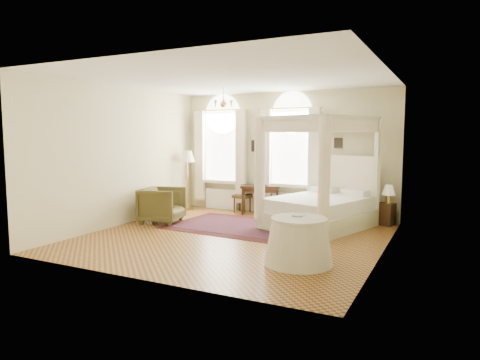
% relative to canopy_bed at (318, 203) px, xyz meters
% --- Properties ---
extents(ground, '(6.00, 6.00, 0.00)m').
position_rel_canopy_bed_xyz_m(ground, '(-1.31, -1.73, -0.58)').
color(ground, '#A3742F').
rests_on(ground, ground).
extents(room_walls, '(6.00, 6.00, 6.00)m').
position_rel_canopy_bed_xyz_m(room_walls, '(-1.31, -1.73, 1.40)').
color(room_walls, beige).
rests_on(room_walls, ground).
extents(window_left, '(1.62, 0.27, 3.29)m').
position_rel_canopy_bed_xyz_m(window_left, '(-3.21, 1.14, 0.90)').
color(window_left, white).
rests_on(window_left, room_walls).
extents(window_right, '(1.62, 0.27, 3.29)m').
position_rel_canopy_bed_xyz_m(window_right, '(-1.11, 1.14, 0.90)').
color(window_right, white).
rests_on(window_right, room_walls).
extents(chandelier, '(0.51, 0.45, 0.50)m').
position_rel_canopy_bed_xyz_m(chandelier, '(-2.21, -0.53, 2.32)').
color(chandelier, gold).
rests_on(chandelier, room_walls).
extents(wall_pictures, '(2.54, 0.03, 0.39)m').
position_rel_canopy_bed_xyz_m(wall_pictures, '(-1.22, 1.24, 1.31)').
color(wall_pictures, black).
rests_on(wall_pictures, room_walls).
extents(canopy_bed, '(2.55, 2.83, 2.57)m').
position_rel_canopy_bed_xyz_m(canopy_bed, '(0.00, 0.00, 0.00)').
color(canopy_bed, beige).
rests_on(canopy_bed, ground).
extents(nightstand, '(0.45, 0.43, 0.53)m').
position_rel_canopy_bed_xyz_m(nightstand, '(1.39, 0.97, -0.32)').
color(nightstand, '#321E0D').
rests_on(nightstand, ground).
extents(nightstand_lamp, '(0.30, 0.30, 0.44)m').
position_rel_canopy_bed_xyz_m(nightstand_lamp, '(1.44, 0.97, 0.24)').
color(nightstand_lamp, gold).
rests_on(nightstand_lamp, nightstand).
extents(writing_desk, '(1.18, 0.91, 0.79)m').
position_rel_canopy_bed_xyz_m(writing_desk, '(-1.90, 0.97, 0.09)').
color(writing_desk, '#321E0D').
rests_on(writing_desk, ground).
extents(laptop, '(0.33, 0.24, 0.02)m').
position_rel_canopy_bed_xyz_m(laptop, '(-1.86, 1.03, 0.22)').
color(laptop, black).
rests_on(laptop, writing_desk).
extents(stool, '(0.45, 0.45, 0.50)m').
position_rel_canopy_bed_xyz_m(stool, '(-2.44, 0.97, -0.17)').
color(stool, '#4E4021').
rests_on(stool, ground).
extents(armchair, '(1.14, 1.12, 0.87)m').
position_rel_canopy_bed_xyz_m(armchair, '(-3.59, -1.17, -0.15)').
color(armchair, '#49421F').
rests_on(armchair, ground).
extents(coffee_table, '(0.61, 0.50, 0.36)m').
position_rel_canopy_bed_xyz_m(coffee_table, '(-3.61, -1.10, -0.26)').
color(coffee_table, silver).
rests_on(coffee_table, ground).
extents(floor_lamp, '(0.44, 0.44, 1.70)m').
position_rel_canopy_bed_xyz_m(floor_lamp, '(-4.01, 0.59, 0.87)').
color(floor_lamp, gold).
rests_on(floor_lamp, ground).
extents(oriental_rug, '(3.28, 2.45, 0.01)m').
position_rel_canopy_bed_xyz_m(oriental_rug, '(-1.69, -0.74, -0.58)').
color(oriental_rug, '#421012').
rests_on(oriental_rug, ground).
extents(side_table, '(1.15, 1.15, 0.78)m').
position_rel_canopy_bed_xyz_m(side_table, '(0.53, -2.93, -0.20)').
color(side_table, silver).
rests_on(side_table, ground).
extents(book, '(0.21, 0.27, 0.02)m').
position_rel_canopy_bed_xyz_m(book, '(0.36, -2.76, 0.21)').
color(book, black).
rests_on(book, side_table).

